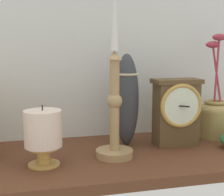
% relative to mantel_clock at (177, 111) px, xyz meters
% --- Properties ---
extents(ground_plane, '(1.00, 0.36, 0.02)m').
position_rel_mantel_clock_xyz_m(ground_plane, '(-0.22, -0.03, -0.11)').
color(ground_plane, '#56301D').
extents(back_wall, '(1.20, 0.02, 0.65)m').
position_rel_mantel_clock_xyz_m(back_wall, '(-0.22, 0.16, 0.23)').
color(back_wall, silver).
rests_on(back_wall, ground_plane).
extents(mantel_clock, '(0.13, 0.09, 0.18)m').
position_rel_mantel_clock_xyz_m(mantel_clock, '(0.00, 0.00, 0.00)').
color(mantel_clock, brown).
rests_on(mantel_clock, ground_plane).
extents(candlestick_tall_left, '(0.09, 0.09, 0.41)m').
position_rel_mantel_clock_xyz_m(candlestick_tall_left, '(-0.19, -0.06, 0.03)').
color(candlestick_tall_left, '#A78557').
rests_on(candlestick_tall_left, ground_plane).
extents(brass_vase_jar, '(0.10, 0.10, 0.30)m').
position_rel_mantel_clock_xyz_m(brass_vase_jar, '(0.15, 0.05, -0.03)').
color(brass_vase_jar, '#9E884B').
rests_on(brass_vase_jar, ground_plane).
extents(pillar_candle_front, '(0.08, 0.08, 0.14)m').
position_rel_mantel_clock_xyz_m(pillar_candle_front, '(-0.35, -0.07, -0.02)').
color(pillar_candle_front, tan).
rests_on(pillar_candle_front, ground_plane).
extents(tall_ceramic_vase, '(0.07, 0.07, 0.25)m').
position_rel_mantel_clock_xyz_m(tall_ceramic_vase, '(-0.13, 0.04, 0.03)').
color(tall_ceramic_vase, '#363A3F').
rests_on(tall_ceramic_vase, ground_plane).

